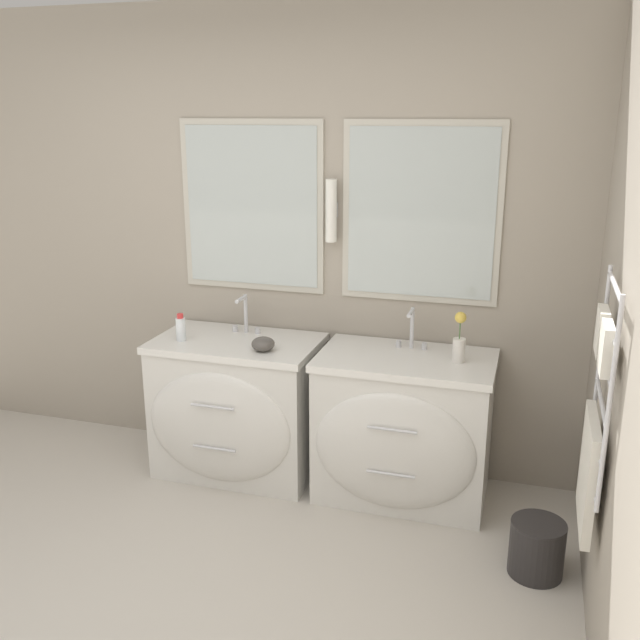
# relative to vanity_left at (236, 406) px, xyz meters

# --- Properties ---
(wall_back) EXTENTS (5.12, 0.14, 2.60)m
(wall_back) POSITION_rel_vanity_left_xyz_m (0.13, 0.36, 0.90)
(wall_back) COLOR #9E9384
(wall_back) RESTS_ON ground_plane
(wall_right) EXTENTS (0.13, 3.93, 2.60)m
(wall_right) POSITION_rel_vanity_left_xyz_m (1.91, -0.75, 0.88)
(wall_right) COLOR #9E9384
(wall_right) RESTS_ON ground_plane
(vanity_left) EXTENTS (0.92, 0.62, 0.79)m
(vanity_left) POSITION_rel_vanity_left_xyz_m (0.00, 0.00, 0.00)
(vanity_left) COLOR silver
(vanity_left) RESTS_ON ground_plane
(vanity_right) EXTENTS (0.92, 0.62, 0.79)m
(vanity_right) POSITION_rel_vanity_left_xyz_m (0.96, 0.00, 0.00)
(vanity_right) COLOR silver
(vanity_right) RESTS_ON ground_plane
(faucet_left) EXTENTS (0.17, 0.14, 0.23)m
(faucet_left) POSITION_rel_vanity_left_xyz_m (0.00, 0.17, 0.50)
(faucet_left) COLOR silver
(faucet_left) RESTS_ON vanity_left
(faucet_right) EXTENTS (0.17, 0.14, 0.23)m
(faucet_right) POSITION_rel_vanity_left_xyz_m (0.96, 0.17, 0.50)
(faucet_right) COLOR silver
(faucet_right) RESTS_ON vanity_right
(toiletry_bottle) EXTENTS (0.05, 0.05, 0.15)m
(toiletry_bottle) POSITION_rel_vanity_left_xyz_m (-0.29, -0.06, 0.45)
(toiletry_bottle) COLOR silver
(toiletry_bottle) RESTS_ON vanity_left
(amenity_bowl) EXTENTS (0.13, 0.13, 0.08)m
(amenity_bowl) POSITION_rel_vanity_left_xyz_m (0.21, -0.09, 0.42)
(amenity_bowl) COLOR #4C4742
(amenity_bowl) RESTS_ON vanity_left
(flower_vase) EXTENTS (0.06, 0.06, 0.26)m
(flower_vase) POSITION_rel_vanity_left_xyz_m (1.23, 0.04, 0.49)
(flower_vase) COLOR silver
(flower_vase) RESTS_ON vanity_right
(waste_bin) EXTENTS (0.25, 0.25, 0.26)m
(waste_bin) POSITION_rel_vanity_left_xyz_m (1.68, -0.49, -0.27)
(waste_bin) COLOR #282626
(waste_bin) RESTS_ON ground_plane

